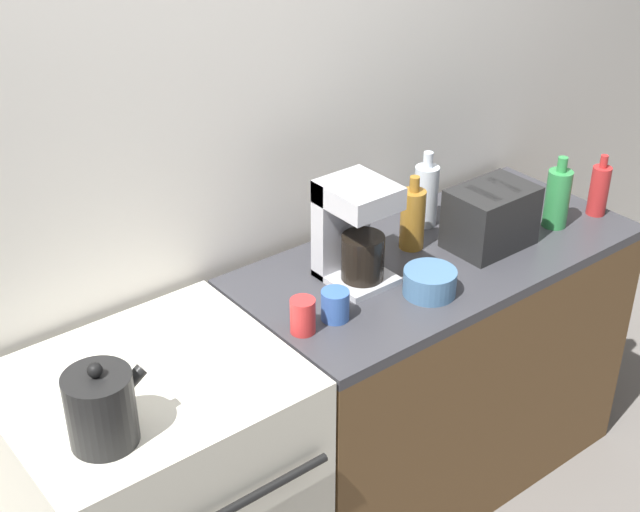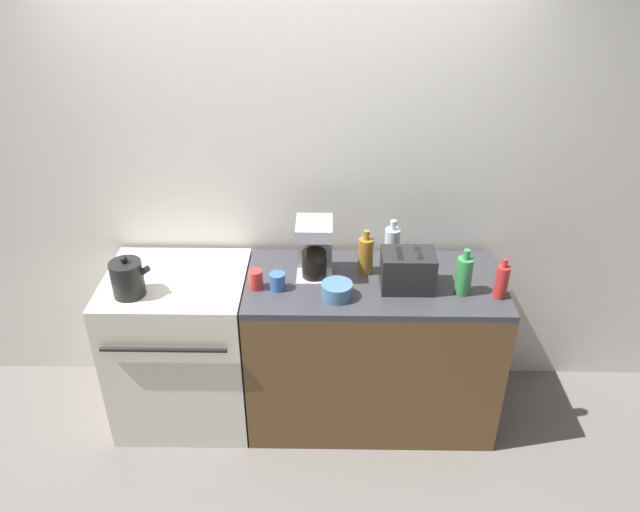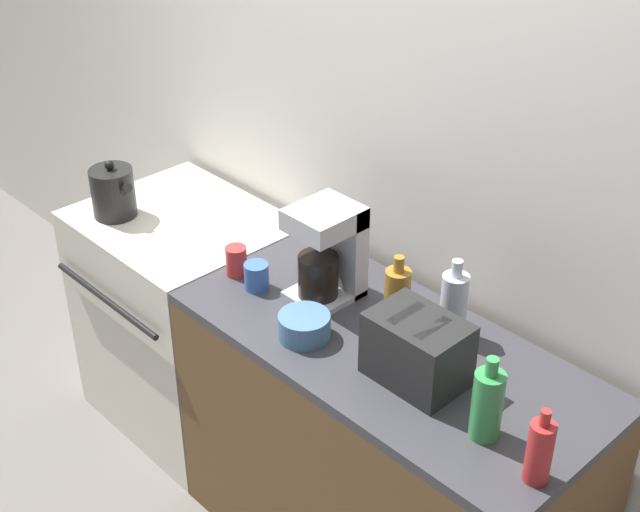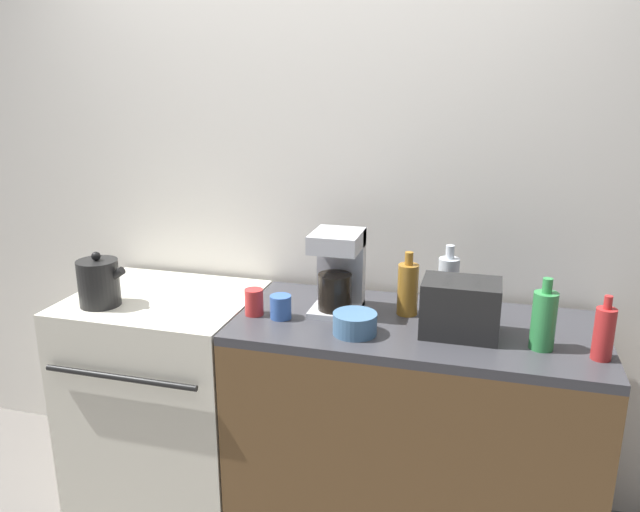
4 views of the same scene
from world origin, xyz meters
name	(u,v)px [view 4 (image 4 of 4)]	position (x,y,z in m)	size (l,w,h in m)	color
wall_back	(319,202)	(0.00, 0.70, 1.30)	(8.00, 0.05, 2.60)	silver
stove	(169,393)	(-0.59, 0.32, 0.48)	(0.76, 0.69, 0.93)	silver
counter_block	(411,431)	(0.49, 0.32, 0.47)	(1.38, 0.64, 0.93)	brown
kettle	(99,283)	(-0.78, 0.17, 1.03)	(0.21, 0.16, 0.23)	black
toaster	(460,308)	(0.65, 0.26, 1.04)	(0.28, 0.19, 0.20)	black
coffee_maker	(338,269)	(0.17, 0.38, 1.10)	(0.19, 0.22, 0.33)	#B7B7BC
bottle_red	(604,333)	(1.12, 0.18, 1.03)	(0.07, 0.07, 0.22)	#B72828
bottle_clear	(448,283)	(0.59, 0.50, 1.05)	(0.08, 0.08, 0.27)	silver
bottle_amber	(408,288)	(0.44, 0.41, 1.04)	(0.08, 0.08, 0.25)	#9E6B23
bottle_green	(544,320)	(0.93, 0.21, 1.04)	(0.08, 0.08, 0.25)	#338C47
cup_blue	(281,307)	(-0.02, 0.23, 0.98)	(0.08, 0.08, 0.09)	#3860B2
cup_red	(254,302)	(-0.13, 0.24, 0.99)	(0.07, 0.07, 0.10)	red
bowl	(355,323)	(0.29, 0.16, 0.97)	(0.16, 0.16, 0.08)	teal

